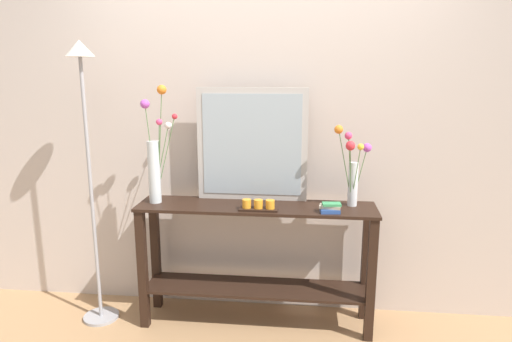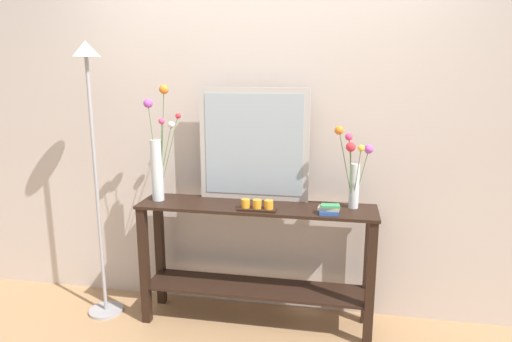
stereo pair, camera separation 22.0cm
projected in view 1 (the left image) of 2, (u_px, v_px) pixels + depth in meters
ground_plane at (256, 323)px, 3.12m from camera, size 7.00×6.00×0.02m
wall_back at (261, 122)px, 3.11m from camera, size 6.40×0.08×2.70m
console_table at (256, 251)px, 3.01m from camera, size 1.55×0.34×0.84m
mirror_leaning at (252, 145)px, 3.00m from camera, size 0.74×0.03×0.75m
tall_vase_left at (155, 159)px, 2.95m from camera, size 0.20×0.19×0.77m
vase_right at (353, 168)px, 2.87m from camera, size 0.24×0.13×0.53m
candle_tray at (258, 206)px, 2.84m from camera, size 0.24×0.09×0.07m
book_stack at (330, 208)px, 2.79m from camera, size 0.14×0.09×0.06m
floor_lamp at (87, 139)px, 2.89m from camera, size 0.24×0.24×1.88m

